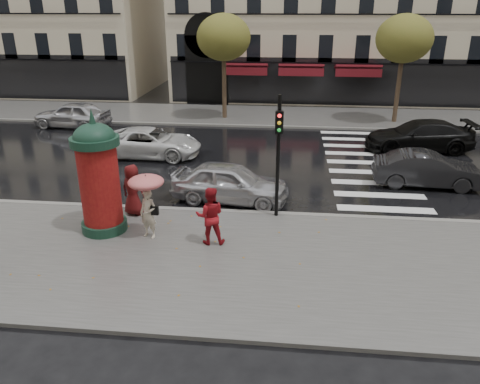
# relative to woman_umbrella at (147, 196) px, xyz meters

# --- Properties ---
(ground) EXTENTS (160.00, 160.00, 0.00)m
(ground) POSITION_rel_woman_umbrella_xyz_m (2.09, -0.71, -1.55)
(ground) COLOR black
(ground) RESTS_ON ground
(near_sidewalk) EXTENTS (90.00, 7.00, 0.12)m
(near_sidewalk) POSITION_rel_woman_umbrella_xyz_m (2.09, -1.21, -1.49)
(near_sidewalk) COLOR #474744
(near_sidewalk) RESTS_ON ground
(far_sidewalk) EXTENTS (90.00, 6.00, 0.12)m
(far_sidewalk) POSITION_rel_woman_umbrella_xyz_m (2.09, 18.29, -1.49)
(far_sidewalk) COLOR #474744
(far_sidewalk) RESTS_ON ground
(near_kerb) EXTENTS (90.00, 0.25, 0.14)m
(near_kerb) POSITION_rel_woman_umbrella_xyz_m (2.09, 2.29, -1.48)
(near_kerb) COLOR slate
(near_kerb) RESTS_ON ground
(far_kerb) EXTENTS (90.00, 0.25, 0.14)m
(far_kerb) POSITION_rel_woman_umbrella_xyz_m (2.09, 15.29, -1.48)
(far_kerb) COLOR slate
(far_kerb) RESTS_ON ground
(zebra_crossing) EXTENTS (3.60, 11.75, 0.01)m
(zebra_crossing) POSITION_rel_woman_umbrella_xyz_m (8.09, 8.89, -1.54)
(zebra_crossing) COLOR silver
(zebra_crossing) RESTS_ON ground
(tree_far_left) EXTENTS (3.40, 3.40, 6.64)m
(tree_far_left) POSITION_rel_woman_umbrella_xyz_m (0.09, 17.29, 3.62)
(tree_far_left) COLOR #38281C
(tree_far_left) RESTS_ON ground
(tree_far_right) EXTENTS (3.40, 3.40, 6.64)m
(tree_far_right) POSITION_rel_woman_umbrella_xyz_m (11.09, 17.29, 3.62)
(tree_far_right) COLOR #38281C
(tree_far_right) RESTS_ON ground
(woman_umbrella) EXTENTS (1.13, 1.13, 2.17)m
(woman_umbrella) POSITION_rel_woman_umbrella_xyz_m (0.00, 0.00, 0.00)
(woman_umbrella) COLOR beige
(woman_umbrella) RESTS_ON near_sidewalk
(woman_red) EXTENTS (0.99, 0.82, 1.86)m
(woman_red) POSITION_rel_woman_umbrella_xyz_m (2.02, -0.19, -0.50)
(woman_red) COLOR maroon
(woman_red) RESTS_ON near_sidewalk
(man_burgundy) EXTENTS (1.04, 0.83, 1.85)m
(man_burgundy) POSITION_rel_woman_umbrella_xyz_m (-1.05, 1.69, -0.51)
(man_burgundy) COLOR #521011
(man_burgundy) RESTS_ON near_sidewalk
(morris_column) EXTENTS (1.52, 1.52, 4.10)m
(morris_column) POSITION_rel_woman_umbrella_xyz_m (-1.65, 0.34, 0.53)
(morris_column) COLOR #133224
(morris_column) RESTS_ON near_sidewalk
(traffic_light) EXTENTS (0.28, 0.40, 4.30)m
(traffic_light) POSITION_rel_woman_umbrella_xyz_m (4.02, 2.01, 1.18)
(traffic_light) COLOR black
(traffic_light) RESTS_ON near_sidewalk
(car_silver) EXTENTS (4.72, 2.40, 1.54)m
(car_silver) POSITION_rel_woman_umbrella_xyz_m (2.19, 3.49, -0.78)
(car_silver) COLOR #B3B4B9
(car_silver) RESTS_ON ground
(car_darkgrey) EXTENTS (4.48, 1.81, 1.45)m
(car_darkgrey) POSITION_rel_woman_umbrella_xyz_m (10.18, 5.97, -0.82)
(car_darkgrey) COLOR black
(car_darkgrey) RESTS_ON ground
(car_white) EXTENTS (5.17, 2.48, 1.42)m
(car_white) POSITION_rel_woman_umbrella_xyz_m (-2.53, 8.78, -0.84)
(car_white) COLOR silver
(car_white) RESTS_ON ground
(car_black) EXTENTS (5.58, 2.60, 1.58)m
(car_black) POSITION_rel_woman_umbrella_xyz_m (11.11, 11.24, -0.76)
(car_black) COLOR black
(car_black) RESTS_ON ground
(car_far_silver) EXTENTS (4.86, 2.38, 1.60)m
(car_far_silver) POSITION_rel_woman_umbrella_xyz_m (-8.94, 14.05, -0.75)
(car_far_silver) COLOR #B4B4B9
(car_far_silver) RESTS_ON ground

